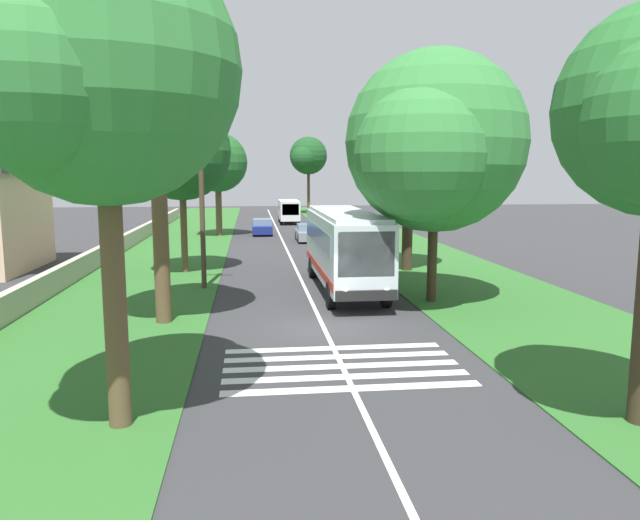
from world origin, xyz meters
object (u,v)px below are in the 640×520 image
object	(u,v)px
trailing_car_0	(307,233)
utility_pole	(202,200)
roadside_tree_left_0	(179,154)
trailing_car_1	(262,227)
roadside_tree_left_1	(100,79)
coach_bus	(344,245)
trailing_minibus_0	(289,209)
roadside_tree_right_3	(307,157)
roadside_tree_right_0	(430,147)
roadside_tree_right_2	(407,122)
roadside_tree_left_3	(153,95)
roadside_tree_left_2	(216,164)

from	to	relation	value
trailing_car_0	utility_pole	size ratio (longest dim) A/B	0.53
trailing_car_0	roadside_tree_left_0	world-z (taller)	roadside_tree_left_0
trailing_car_1	roadside_tree_left_1	size ratio (longest dim) A/B	0.42
coach_bus	trailing_minibus_0	distance (m)	38.11
roadside_tree_left_0	roadside_tree_right_3	bearing A→B (deg)	-13.65
roadside_tree_left_1	roadside_tree_right_0	distance (m)	15.44
roadside_tree_left_0	roadside_tree_left_1	xyz separation A→B (m)	(-20.52, -0.82, 0.88)
trailing_minibus_0	roadside_tree_right_2	distance (m)	34.02
trailing_car_0	roadside_tree_left_0	bearing A→B (deg)	149.93
trailing_car_0	roadside_tree_left_0	size ratio (longest dim) A/B	0.46
coach_bus	utility_pole	distance (m)	7.03
trailing_car_1	roadside_tree_right_3	xyz separation A→B (m)	(27.19, -6.68, 6.97)
trailing_car_0	utility_pole	distance (m)	20.96
utility_pole	coach_bus	bearing A→B (deg)	-98.61
roadside_tree_right_3	coach_bus	bearing A→B (deg)	176.43
roadside_tree_left_1	utility_pole	xyz separation A→B (m)	(15.53, -0.75, -3.15)
roadside_tree_right_0	roadside_tree_right_2	size ratio (longest dim) A/B	0.94
roadside_tree_left_3	roadside_tree_right_3	world-z (taller)	roadside_tree_left_3
roadside_tree_left_1	roadside_tree_right_2	distance (m)	22.78
roadside_tree_right_0	roadside_tree_right_2	distance (m)	8.51
roadside_tree_left_3	roadside_tree_right_0	xyz separation A→B (m)	(2.12, -10.81, -1.64)
roadside_tree_left_3	roadside_tree_right_3	xyz separation A→B (m)	(58.75, -11.05, -0.59)
trailing_minibus_0	roadside_tree_left_2	xyz separation A→B (m)	(-12.55, 7.10, 4.70)
trailing_car_0	roadside_tree_left_1	xyz separation A→B (m)	(-35.02, 7.58, 6.75)
roadside_tree_right_0	coach_bus	bearing A→B (deg)	43.92
roadside_tree_left_1	roadside_tree_left_2	world-z (taller)	roadside_tree_left_1
roadside_tree_left_2	roadside_tree_right_2	size ratio (longest dim) A/B	0.80
roadside_tree_left_2	roadside_tree_right_2	bearing A→B (deg)	-150.67
trailing_car_1	roadside_tree_left_1	distance (m)	41.50
roadside_tree_right_0	roadside_tree_right_2	world-z (taller)	roadside_tree_right_2
coach_bus	roadside_tree_left_0	size ratio (longest dim) A/B	1.20
coach_bus	roadside_tree_left_2	bearing A→B (deg)	15.93
roadside_tree_right_2	roadside_tree_right_3	bearing A→B (deg)	1.06
coach_bus	roadside_tree_left_0	world-z (taller)	roadside_tree_left_0
roadside_tree_left_1	roadside_tree_left_3	bearing A→B (deg)	2.16
trailing_car_0	roadside_tree_right_2	size ratio (longest dim) A/B	0.38
roadside_tree_right_0	roadside_tree_right_2	xyz separation A→B (m)	(8.26, -1.13, 1.68)
utility_pole	roadside_tree_left_0	bearing A→B (deg)	17.47
coach_bus	roadside_tree_right_3	world-z (taller)	roadside_tree_right_3
trailing_minibus_0	roadside_tree_right_3	bearing A→B (deg)	-12.96
trailing_car_1	roadside_tree_left_1	bearing A→B (deg)	174.37
roadside_tree_left_1	roadside_tree_right_3	world-z (taller)	roadside_tree_left_1
roadside_tree_left_2	roadside_tree_right_0	xyz separation A→B (m)	(-28.76, -10.38, 0.35)
roadside_tree_right_3	roadside_tree_left_0	bearing A→B (deg)	166.35
roadside_tree_left_0	roadside_tree_right_0	world-z (taller)	roadside_tree_right_0
trailing_minibus_0	roadside_tree_left_3	bearing A→B (deg)	170.17
coach_bus	roadside_tree_right_3	bearing A→B (deg)	-3.57
roadside_tree_left_0	roadside_tree_right_0	size ratio (longest dim) A/B	0.89
coach_bus	trailing_car_1	bearing A→B (deg)	7.29
trailing_minibus_0	roadside_tree_right_3	size ratio (longest dim) A/B	0.58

